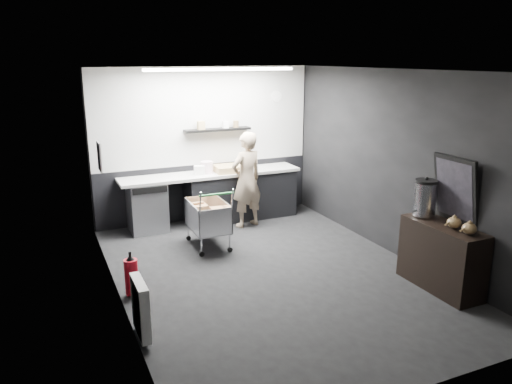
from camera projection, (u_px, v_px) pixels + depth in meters
name	position (u px, v px, depth m)	size (l,w,h in m)	color
floor	(271.00, 273.00, 6.81)	(5.50, 5.50, 0.00)	black
ceiling	(273.00, 70.00, 6.10)	(5.50, 5.50, 0.00)	white
wall_back	(205.00, 144.00, 8.87)	(5.50, 5.50, 0.00)	black
wall_front	(420.00, 250.00, 4.03)	(5.50, 5.50, 0.00)	black
wall_left	(114.00, 194.00, 5.67)	(5.50, 5.50, 0.00)	black
wall_right	(396.00, 164.00, 7.24)	(5.50, 5.50, 0.00)	black
kitchen_wall_panel	(204.00, 116.00, 8.73)	(3.95, 0.02, 1.70)	beige
dado_panel	(206.00, 191.00, 9.08)	(3.95, 0.02, 1.00)	black
floating_shelf	(218.00, 130.00, 8.77)	(1.20, 0.22, 0.04)	black
wall_clock	(276.00, 96.00, 9.19)	(0.20, 0.20, 0.03)	white
poster	(99.00, 157.00, 6.77)	(0.02, 0.30, 0.40)	silver
poster_red_band	(99.00, 151.00, 6.75)	(0.01, 0.22, 0.10)	red
radiator	(141.00, 308.00, 5.16)	(0.10, 0.50, 0.60)	white
ceiling_strip	(221.00, 69.00, 7.73)	(2.40, 0.20, 0.04)	white
prep_counter	(219.00, 196.00, 8.87)	(3.20, 0.61, 0.90)	black
person	(247.00, 180.00, 8.51)	(0.60, 0.40, 1.66)	beige
shopping_cart	(208.00, 218.00, 7.67)	(0.54, 0.89, 0.97)	silver
sideboard	(441.00, 247.00, 6.28)	(0.48, 1.13, 1.70)	black
fire_extinguisher	(131.00, 275.00, 6.12)	(0.17, 0.17, 0.55)	#B60C1A
cardboard_box	(231.00, 168.00, 8.78)	(0.56, 0.43, 0.11)	tan
pink_tub	(207.00, 167.00, 8.64)	(0.21, 0.21, 0.21)	silver
white_container	(199.00, 170.00, 8.55)	(0.18, 0.14, 0.16)	white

